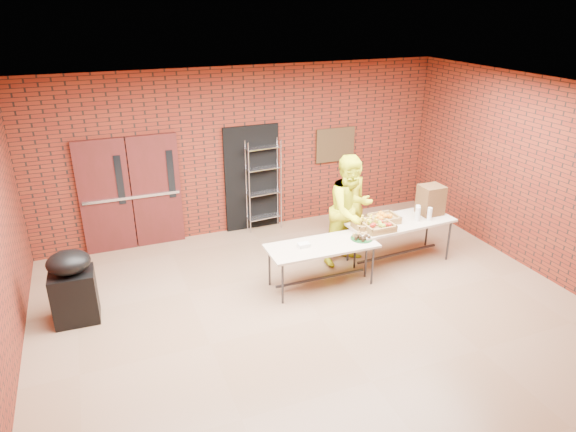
# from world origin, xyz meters

# --- Properties ---
(room) EXTENTS (8.08, 7.08, 3.28)m
(room) POSITION_xyz_m (0.00, 0.00, 1.60)
(room) COLOR #826246
(room) RESTS_ON ground
(double_doors) EXTENTS (1.78, 0.12, 2.10)m
(double_doors) POSITION_xyz_m (-2.20, 3.44, 1.05)
(double_doors) COLOR #481414
(double_doors) RESTS_ON room
(dark_doorway) EXTENTS (1.10, 0.06, 2.10)m
(dark_doorway) POSITION_xyz_m (0.10, 3.46, 1.05)
(dark_doorway) COLOR black
(dark_doorway) RESTS_ON room
(bronze_plaque) EXTENTS (0.85, 0.04, 0.70)m
(bronze_plaque) POSITION_xyz_m (1.90, 3.45, 1.55)
(bronze_plaque) COLOR #43331B
(bronze_plaque) RESTS_ON room
(wire_rack) EXTENTS (0.69, 0.28, 1.84)m
(wire_rack) POSITION_xyz_m (0.29, 3.32, 0.92)
(wire_rack) COLOR #B2B2B9
(wire_rack) RESTS_ON room
(table_left) EXTENTS (1.76, 0.75, 0.72)m
(table_left) POSITION_xyz_m (0.41, 0.88, 0.66)
(table_left) COLOR #C1B094
(table_left) RESTS_ON room
(table_right) EXTENTS (1.91, 0.89, 0.77)m
(table_right) POSITION_xyz_m (2.03, 1.15, 0.70)
(table_right) COLOR #C1B094
(table_right) RESTS_ON room
(basket_bananas) EXTENTS (0.42, 0.32, 0.13)m
(basket_bananas) POSITION_xyz_m (1.33, 1.12, 0.82)
(basket_bananas) COLOR #AC7E45
(basket_bananas) RESTS_ON table_right
(basket_oranges) EXTENTS (0.49, 0.38, 0.15)m
(basket_oranges) POSITION_xyz_m (1.73, 1.21, 0.83)
(basket_oranges) COLOR #AC7E45
(basket_oranges) RESTS_ON table_right
(basket_apples) EXTENTS (0.47, 0.37, 0.15)m
(basket_apples) POSITION_xyz_m (1.48, 0.94, 0.83)
(basket_apples) COLOR #AC7E45
(basket_apples) RESTS_ON table_right
(muffin_tray) EXTENTS (0.36, 0.36, 0.09)m
(muffin_tray) POSITION_xyz_m (1.10, 0.84, 0.76)
(muffin_tray) COLOR #12431B
(muffin_tray) RESTS_ON table_left
(napkin_box) EXTENTS (0.18, 0.12, 0.06)m
(napkin_box) POSITION_xyz_m (0.11, 0.92, 0.75)
(napkin_box) COLOR silver
(napkin_box) RESTS_ON table_left
(coffee_dispenser) EXTENTS (0.40, 0.36, 0.52)m
(coffee_dispenser) POSITION_xyz_m (2.69, 1.23, 1.03)
(coffee_dispenser) COLOR brown
(coffee_dispenser) RESTS_ON table_right
(cup_stack_front) EXTENTS (0.08, 0.08, 0.25)m
(cup_stack_front) POSITION_xyz_m (2.30, 1.03, 0.89)
(cup_stack_front) COLOR silver
(cup_stack_front) RESTS_ON table_right
(cup_stack_mid) EXTENTS (0.08, 0.08, 0.23)m
(cup_stack_mid) POSITION_xyz_m (2.50, 0.98, 0.88)
(cup_stack_mid) COLOR silver
(cup_stack_mid) RESTS_ON table_right
(cup_stack_back) EXTENTS (0.08, 0.08, 0.25)m
(cup_stack_back) POSITION_xyz_m (2.35, 1.12, 0.89)
(cup_stack_back) COLOR silver
(cup_stack_back) RESTS_ON table_right
(covered_grill) EXTENTS (0.62, 0.53, 1.10)m
(covered_grill) POSITION_xyz_m (-3.29, 1.29, 0.55)
(covered_grill) COLOR black
(covered_grill) RESTS_ON room
(volunteer_woman) EXTENTS (0.60, 0.44, 1.50)m
(volunteer_woman) POSITION_xyz_m (1.76, 2.38, 0.75)
(volunteer_woman) COLOR yellow
(volunteer_woman) RESTS_ON room
(volunteer_man) EXTENTS (1.10, 0.96, 1.95)m
(volunteer_man) POSITION_xyz_m (1.21, 1.45, 0.97)
(volunteer_man) COLOR yellow
(volunteer_man) RESTS_ON room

